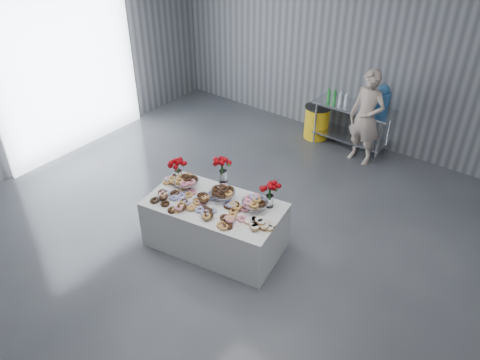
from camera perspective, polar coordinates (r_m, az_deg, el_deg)
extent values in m
plane|color=#3B3D43|center=(6.83, -5.09, -8.98)|extent=(9.00, 9.00, 0.00)
cube|color=gray|center=(9.21, 13.83, 16.38)|extent=(8.00, 0.04, 4.00)
cube|color=gray|center=(8.72, -26.50, 12.86)|extent=(0.04, 9.00, 4.00)
cube|color=white|center=(9.28, -20.24, 12.13)|extent=(0.05, 3.00, 3.00)
cube|color=white|center=(6.72, -3.05, -5.48)|extent=(2.04, 1.30, 0.75)
cube|color=silver|center=(9.13, 13.76, 8.65)|extent=(1.50, 0.60, 0.04)
cube|color=silver|center=(9.41, 13.25, 5.19)|extent=(1.40, 0.55, 0.03)
cylinder|color=silver|center=(9.37, 9.15, 6.80)|extent=(0.04, 0.04, 0.86)
cylinder|color=silver|center=(8.92, 16.43, 4.31)|extent=(0.04, 0.04, 0.86)
cylinder|color=silver|center=(9.77, 10.60, 7.83)|extent=(0.04, 0.04, 0.86)
cylinder|color=silver|center=(9.34, 17.64, 5.49)|extent=(0.04, 0.04, 0.86)
cylinder|color=silver|center=(6.80, -6.54, -0.54)|extent=(0.06, 0.06, 0.12)
cylinder|color=silver|center=(6.77, -6.58, -0.09)|extent=(0.36, 0.36, 0.01)
cylinder|color=silver|center=(6.54, -2.13, -1.92)|extent=(0.06, 0.06, 0.12)
cylinder|color=silver|center=(6.50, -2.14, -1.46)|extent=(0.36, 0.36, 0.01)
cylinder|color=silver|center=(6.35, 1.82, -3.14)|extent=(0.06, 0.06, 0.12)
cylinder|color=silver|center=(6.31, 1.83, -2.67)|extent=(0.36, 0.36, 0.01)
cylinder|color=white|center=(6.95, -7.49, 0.51)|extent=(0.11, 0.11, 0.18)
cylinder|color=#1E5919|center=(6.88, -7.57, 1.41)|extent=(0.04, 0.04, 0.18)
cylinder|color=white|center=(6.39, 3.62, -2.58)|extent=(0.11, 0.11, 0.18)
cylinder|color=#1E5919|center=(6.31, 3.66, -1.63)|extent=(0.04, 0.04, 0.18)
cylinder|color=silver|center=(6.71, -2.04, -0.70)|extent=(0.14, 0.14, 0.15)
cylinder|color=white|center=(6.62, -2.07, 0.47)|extent=(0.11, 0.11, 0.18)
cylinder|color=#1E5919|center=(6.55, -2.09, 1.42)|extent=(0.04, 0.04, 0.18)
cylinder|color=#3E87D3|center=(8.88, 16.87, 8.99)|extent=(0.28, 0.28, 0.40)
sphere|color=#3E87D3|center=(8.79, 17.15, 10.50)|extent=(0.20, 0.20, 0.20)
imported|color=#CC8C93|center=(8.75, 15.15, 7.33)|extent=(0.69, 0.50, 1.77)
cylinder|color=yellow|center=(9.65, 9.33, 6.95)|extent=(0.49, 0.49, 0.66)
cylinder|color=black|center=(9.50, 9.52, 8.77)|extent=(0.53, 0.53, 0.02)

